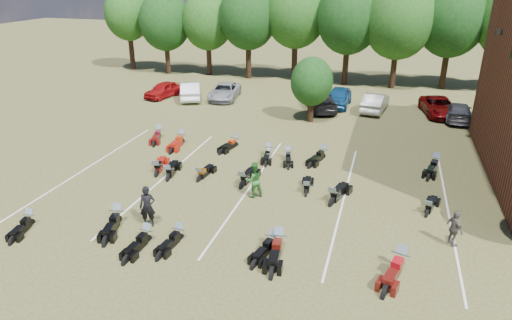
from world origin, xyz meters
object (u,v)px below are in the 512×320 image
at_px(motorcycle_0, 31,225).
at_px(motorcycle_7, 157,175).
at_px(person_black, 147,207).
at_px(motorcycle_14, 159,138).
at_px(person_green, 254,180).
at_px(person_grey, 454,229).
at_px(motorcycle_3, 179,240).
at_px(car_4, 339,97).
at_px(car_0, 163,90).

bearing_deg(motorcycle_0, motorcycle_7, 53.95).
distance_m(person_black, motorcycle_14, 12.09).
distance_m(person_green, motorcycle_7, 6.22).
xyz_separation_m(person_green, person_grey, (9.34, -1.96, -0.14)).
distance_m(person_black, person_grey, 13.28).
xyz_separation_m(person_green, motorcycle_3, (-1.91, -4.88, -0.95)).
relative_size(person_grey, motorcycle_14, 0.70).
bearing_deg(car_4, person_grey, -68.31).
xyz_separation_m(car_0, person_grey, (23.08, -18.78, 0.12)).
bearing_deg(motorcycle_7, car_0, -77.70).
height_order(car_4, person_green, person_green).
distance_m(person_grey, motorcycle_0, 18.70).
distance_m(car_4, motorcycle_7, 19.21).
height_order(person_grey, motorcycle_0, person_grey).
distance_m(motorcycle_0, motorcycle_7, 7.26).
distance_m(motorcycle_3, motorcycle_14, 13.58).
distance_m(motorcycle_7, motorcycle_14, 6.44).
distance_m(person_green, motorcycle_0, 10.65).
bearing_deg(person_grey, person_black, 68.17).
bearing_deg(motorcycle_7, person_grey, 155.67).
xyz_separation_m(person_black, motorcycle_3, (1.84, -0.74, -0.97)).
height_order(person_green, motorcycle_14, person_green).
relative_size(car_0, motorcycle_14, 1.77).
bearing_deg(person_grey, car_4, -11.50).
distance_m(person_black, person_green, 5.58).
bearing_deg(person_black, motorcycle_7, 94.38).
bearing_deg(motorcycle_7, motorcycle_3, 111.81).
height_order(person_green, person_grey, person_green).
bearing_deg(car_4, motorcycle_0, -112.65).
bearing_deg(motorcycle_0, motorcycle_14, 77.43).
bearing_deg(motorcycle_3, car_0, 124.72).
bearing_deg(car_0, person_black, -49.99).
height_order(car_0, motorcycle_3, car_0).
bearing_deg(person_black, person_grey, -10.52).
xyz_separation_m(motorcycle_3, motorcycle_14, (-7.03, 11.62, 0.00)).
distance_m(person_green, motorcycle_3, 5.32).
xyz_separation_m(motorcycle_0, motorcycle_14, (0.02, 12.41, 0.00)).
relative_size(person_green, motorcycle_7, 0.80).
bearing_deg(motorcycle_3, car_4, 86.51).
xyz_separation_m(car_4, motorcycle_14, (-10.98, -11.65, -0.79)).
distance_m(car_0, motorcycle_7, 17.62).
distance_m(motorcycle_0, motorcycle_14, 12.41).
xyz_separation_m(car_0, person_green, (13.74, -16.82, 0.26)).
xyz_separation_m(car_4, person_grey, (7.31, -20.34, 0.03)).
height_order(person_green, motorcycle_7, person_green).
bearing_deg(motorcycle_14, person_grey, -41.63).
xyz_separation_m(person_grey, motorcycle_0, (-18.31, -3.71, -0.81)).
bearing_deg(motorcycle_3, motorcycle_0, -167.44).
bearing_deg(person_grey, motorcycle_14, 33.29).
bearing_deg(motorcycle_7, car_4, -128.49).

